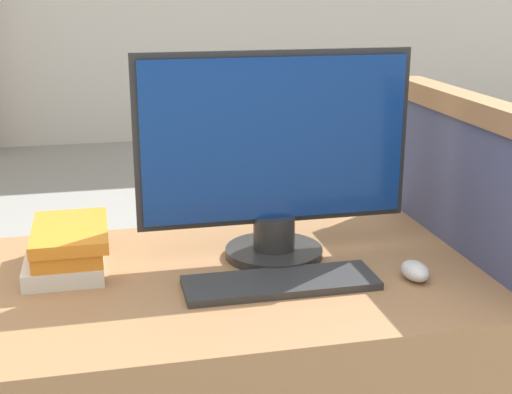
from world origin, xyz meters
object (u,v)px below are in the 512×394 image
Objects in this scene: monitor at (274,157)px; mouse at (415,271)px; keyboard at (280,283)px; book_stack at (67,249)px; far_chair at (236,156)px.

mouse is at bearing -37.22° from monitor.
keyboard is 0.47m from book_stack.
monitor is 0.49m from book_stack.
monitor is 0.39m from mouse.
far_chair is at bearing 69.29° from book_stack.
mouse is 0.10× the size of far_chair.
keyboard is 1.64× the size of book_stack.
book_stack is 0.29× the size of far_chair.
mouse is at bearing -16.70° from book_stack.
monitor is 2.12m from far_chair.
book_stack is (-0.72, 0.22, 0.03)m from mouse.
monitor is 7.45× the size of mouse.
keyboard is (-0.03, -0.17, -0.23)m from monitor.
mouse is (0.26, -0.20, -0.21)m from monitor.
far_chair is (0.31, 2.04, -0.50)m from monitor.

